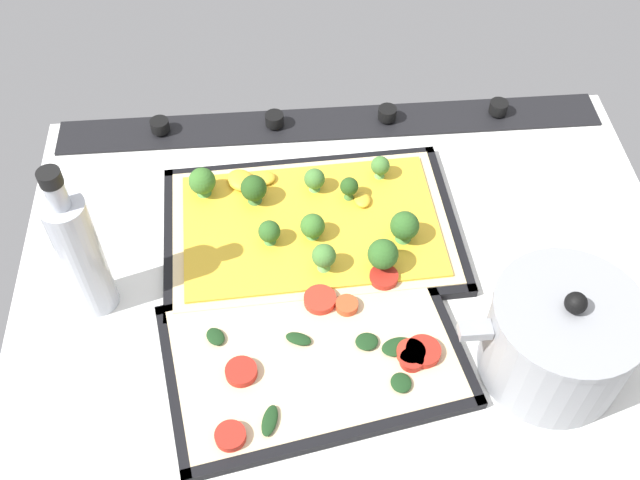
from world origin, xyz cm
name	(u,v)px	position (x,y,z in cm)	size (l,w,h in cm)	color
ground_plane	(351,291)	(0.00, 0.00, -1.50)	(85.33, 66.78, 3.00)	silver
stove_control_panel	(331,122)	(0.00, -29.89, 0.54)	(81.91, 7.00, 2.60)	black
baking_tray_front	(311,231)	(4.56, -8.87, 0.36)	(39.98, 27.58, 1.30)	black
broccoli_pizza	(311,223)	(4.49, -8.98, 1.92)	(37.47, 25.08, 6.01)	beige
baking_tray_back	(314,357)	(5.65, 10.35, 0.38)	(37.81, 28.26, 1.30)	black
veggie_pizza_back	(319,353)	(5.02, 10.28, 1.11)	(35.02, 25.47, 1.90)	beige
cooking_pot	(559,339)	(-21.52, 13.46, 5.98)	(23.50, 16.63, 14.23)	gray
oil_bottle	(81,250)	(31.72, -0.47, 9.63)	(5.03, 5.03, 23.00)	#B7BCC6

